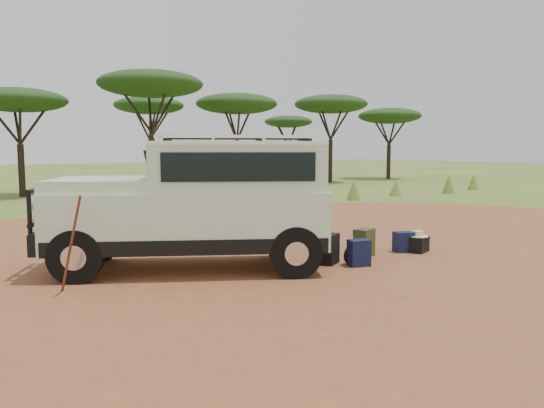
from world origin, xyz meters
TOP-DOWN VIEW (x-y plane):
  - ground at (0.00, 0.00)m, footprint 140.00×140.00m
  - dirt_clearing at (0.00, 0.00)m, footprint 23.00×23.00m
  - grass_fringe at (0.12, 8.67)m, footprint 36.60×1.60m
  - acacia_treeline at (0.75, 19.81)m, footprint 46.70×13.20m
  - safari_vehicle at (-2.07, 0.83)m, footprint 5.13×4.02m
  - walking_staff at (-4.39, 0.41)m, footprint 0.24×0.53m
  - backpack_black at (0.07, -0.19)m, footprint 0.51×0.46m
  - backpack_navy at (0.40, -0.65)m, footprint 0.44×0.37m
  - backpack_olive at (1.11, -0.07)m, footprint 0.47×0.39m
  - duffel_navy at (2.11, -0.22)m, footprint 0.45×0.39m
  - hard_case at (2.35, -0.40)m, footprint 0.55×0.46m
  - stuff_sack at (0.44, -0.55)m, footprint 0.37×0.37m
  - safari_hat at (2.35, -0.40)m, footprint 0.41×0.41m

SIDE VIEW (x-z plane):
  - ground at x=0.00m, z-range 0.00..0.00m
  - dirt_clearing at x=0.00m, z-range 0.00..0.01m
  - hard_case at x=2.35m, z-range 0.00..0.33m
  - stuff_sack at x=0.44m, z-range 0.00..0.33m
  - duffel_navy at x=2.11m, z-range 0.00..0.42m
  - backpack_navy at x=0.40m, z-range 0.00..0.49m
  - backpack_olive at x=1.11m, z-range 0.00..0.56m
  - backpack_black at x=0.07m, z-range 0.00..0.57m
  - safari_hat at x=2.35m, z-range 0.31..0.43m
  - grass_fringe at x=0.12m, z-range -0.05..0.85m
  - walking_staff at x=-4.39m, z-range 0.00..1.49m
  - safari_vehicle at x=-2.07m, z-range -0.04..2.33m
  - acacia_treeline at x=0.75m, z-range 1.74..8.00m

